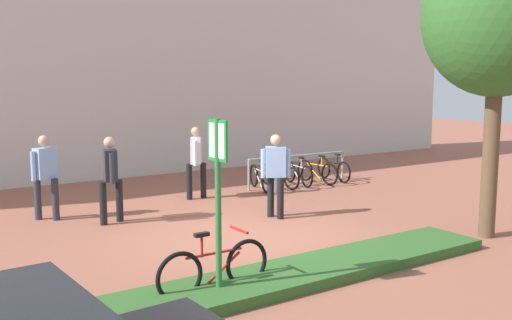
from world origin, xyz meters
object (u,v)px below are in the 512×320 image
object	(u,v)px
tree_sidewalk	(498,15)
bike_rack_cluster	(298,172)
parking_sign_post	(218,182)
person_casual_tan	(196,158)
bollard_steel	(275,176)
person_shirt_blue	(276,170)
person_suited_navy	(110,174)
person_shirt_white	(45,172)
bike_at_sign	(215,268)

from	to	relation	value
tree_sidewalk	bike_rack_cluster	distance (m)	7.01
parking_sign_post	person_casual_tan	distance (m)	6.49
bike_rack_cluster	bollard_steel	world-z (taller)	bollard_steel
person_shirt_blue	person_suited_navy	xyz separation A→B (m)	(-2.95, 1.44, 0.00)
parking_sign_post	person_shirt_blue	bearing A→B (deg)	44.89
parking_sign_post	person_shirt_blue	world-z (taller)	parking_sign_post
parking_sign_post	person_casual_tan	bearing A→B (deg)	64.45
bike_rack_cluster	bollard_steel	distance (m)	1.38
person_shirt_blue	bike_rack_cluster	bearing A→B (deg)	44.89
tree_sidewalk	bike_rack_cluster	world-z (taller)	tree_sidewalk
bollard_steel	person_shirt_white	xyz separation A→B (m)	(-5.43, 0.34, 0.53)
parking_sign_post	person_shirt_white	size ratio (longest dim) A/B	1.36
bike_at_sign	person_suited_navy	xyz separation A→B (m)	(0.22, 4.46, 0.63)
tree_sidewalk	bike_at_sign	distance (m)	6.54
bollard_steel	person_casual_tan	distance (m)	2.06
tree_sidewalk	bike_rack_cluster	size ratio (longest dim) A/B	1.67
parking_sign_post	bollard_steel	size ratio (longest dim) A/B	2.59
parking_sign_post	person_shirt_blue	xyz separation A→B (m)	(3.22, 3.20, -0.55)
bollard_steel	person_casual_tan	size ratio (longest dim) A/B	0.52
person_shirt_blue	person_shirt_white	xyz separation A→B (m)	(-3.94, 2.44, 0.00)
bike_rack_cluster	person_shirt_blue	size ratio (longest dim) A/B	1.87
bike_at_sign	bollard_steel	distance (m)	6.92
bike_at_sign	person_shirt_white	bearing A→B (deg)	98.02
person_shirt_blue	person_suited_navy	distance (m)	3.29
bike_rack_cluster	person_shirt_white	bearing A→B (deg)	-177.72
bike_rack_cluster	person_shirt_blue	xyz separation A→B (m)	(-2.72, -2.70, 0.64)
person_shirt_white	person_casual_tan	bearing A→B (deg)	3.17
tree_sidewalk	bike_at_sign	bearing A→B (deg)	176.91
person_shirt_white	parking_sign_post	bearing A→B (deg)	-82.65
bike_at_sign	person_casual_tan	bearing A→B (deg)	64.07
parking_sign_post	person_shirt_white	distance (m)	5.72
bike_rack_cluster	bollard_steel	xyz separation A→B (m)	(-1.23, -0.61, 0.10)
bike_rack_cluster	person_casual_tan	distance (m)	3.21
person_shirt_white	person_suited_navy	distance (m)	1.41
person_suited_navy	tree_sidewalk	bearing A→B (deg)	-42.14
parking_sign_post	bike_rack_cluster	bearing A→B (deg)	44.89
person_suited_navy	parking_sign_post	bearing A→B (deg)	-93.23
tree_sidewalk	person_casual_tan	size ratio (longest dim) A/B	3.12
person_shirt_blue	bollard_steel	bearing A→B (deg)	54.69
tree_sidewalk	person_suited_navy	bearing A→B (deg)	137.86
bike_rack_cluster	person_casual_tan	world-z (taller)	person_casual_tan
bike_at_sign	person_shirt_white	xyz separation A→B (m)	(-0.77, 5.46, 0.63)
bike_at_sign	bollard_steel	size ratio (longest dim) A/B	1.87
bike_at_sign	person_casual_tan	size ratio (longest dim) A/B	0.98
tree_sidewalk	bike_at_sign	size ratio (longest dim) A/B	3.19
tree_sidewalk	parking_sign_post	bearing A→B (deg)	178.82
bollard_steel	person_shirt_white	size ratio (longest dim) A/B	0.52
parking_sign_post	person_suited_navy	distance (m)	4.68
person_shirt_blue	person_suited_navy	world-z (taller)	same
person_casual_tan	parking_sign_post	bearing A→B (deg)	-115.55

